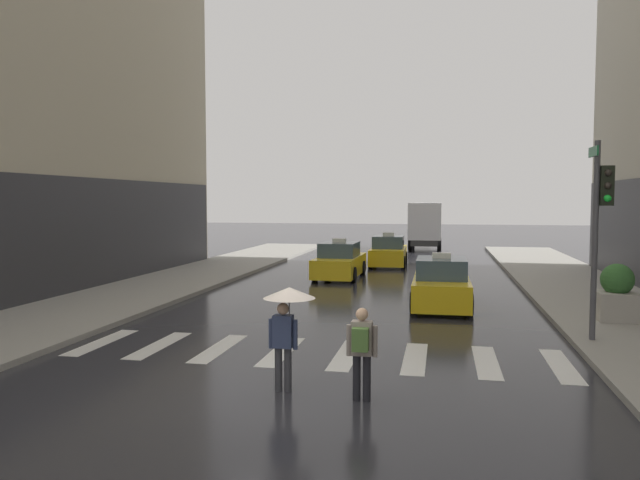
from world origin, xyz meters
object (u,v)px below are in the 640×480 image
object	(u,v)px
taxi_third	(388,252)
planter_near_corner	(617,295)
pedestrian_with_backpack	(362,347)
taxi_lead	(441,285)
traffic_light_pole	(600,212)
box_truck	(425,224)
taxi_second	(340,262)
pedestrian_with_umbrella	(287,310)

from	to	relation	value
taxi_third	planter_near_corner	bearing A→B (deg)	-61.88
pedestrian_with_backpack	taxi_third	bearing A→B (deg)	93.72
taxi_third	taxi_lead	bearing A→B (deg)	-77.13
traffic_light_pole	box_truck	world-z (taller)	traffic_light_pole
traffic_light_pole	taxi_third	distance (m)	18.42
taxi_second	box_truck	distance (m)	17.45
planter_near_corner	pedestrian_with_backpack	bearing A→B (deg)	-128.40
taxi_lead	box_truck	bearing A→B (deg)	92.78
box_truck	pedestrian_with_backpack	xyz separation A→B (m)	(-0.21, -33.71, -0.88)
pedestrian_with_backpack	planter_near_corner	bearing A→B (deg)	51.60
taxi_lead	pedestrian_with_backpack	bearing A→B (deg)	-97.82
traffic_light_pole	planter_near_corner	world-z (taller)	traffic_light_pole
traffic_light_pole	taxi_second	size ratio (longest dim) A/B	1.05
taxi_second	pedestrian_with_umbrella	size ratio (longest dim) A/B	2.36
taxi_lead	taxi_second	bearing A→B (deg)	124.10
pedestrian_with_backpack	pedestrian_with_umbrella	bearing A→B (deg)	168.72
traffic_light_pole	planter_near_corner	size ratio (longest dim) A/B	3.00
taxi_second	planter_near_corner	world-z (taller)	taxi_second
traffic_light_pole	pedestrian_with_backpack	xyz separation A→B (m)	(-5.07, -5.15, -2.29)
traffic_light_pole	pedestrian_with_umbrella	distance (m)	8.29
traffic_light_pole	box_truck	xyz separation A→B (m)	(-4.86, 28.57, -1.41)
taxi_lead	pedestrian_with_backpack	world-z (taller)	taxi_lead
pedestrian_with_umbrella	taxi_second	bearing A→B (deg)	96.18
taxi_third	pedestrian_with_backpack	bearing A→B (deg)	-86.28
taxi_third	pedestrian_with_backpack	xyz separation A→B (m)	(1.44, -22.19, 0.25)
pedestrian_with_umbrella	pedestrian_with_backpack	world-z (taller)	pedestrian_with_umbrella
taxi_second	taxi_third	distance (m)	5.82
box_truck	planter_near_corner	distance (m)	26.57
taxi_lead	planter_near_corner	bearing A→B (deg)	-23.04
taxi_second	pedestrian_with_umbrella	bearing A→B (deg)	-83.82
taxi_second	pedestrian_with_backpack	xyz separation A→B (m)	(3.19, -16.63, 0.25)
traffic_light_pole	taxi_third	size ratio (longest dim) A/B	1.05
taxi_third	taxi_second	bearing A→B (deg)	-107.43
traffic_light_pole	pedestrian_with_backpack	distance (m)	7.57
taxi_second	pedestrian_with_backpack	distance (m)	16.94
pedestrian_with_umbrella	box_truck	bearing A→B (deg)	87.22
box_truck	pedestrian_with_backpack	distance (m)	33.72
pedestrian_with_backpack	planter_near_corner	distance (m)	10.01
taxi_third	box_truck	size ratio (longest dim) A/B	0.61
taxi_second	pedestrian_with_backpack	size ratio (longest dim) A/B	2.77
taxi_lead	pedestrian_with_umbrella	distance (m)	10.05
traffic_light_pole	taxi_third	world-z (taller)	traffic_light_pole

